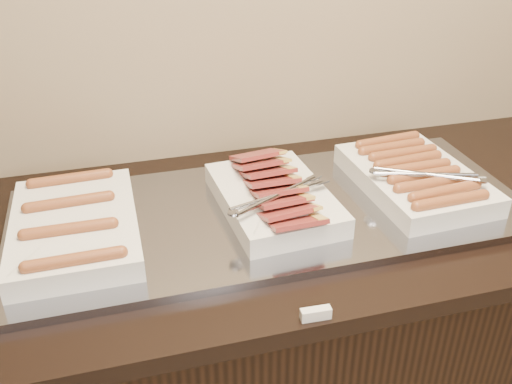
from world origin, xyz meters
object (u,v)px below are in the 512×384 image
(dish_left, at_px, (75,226))
(counter, at_px, (263,354))
(dish_center, at_px, (274,197))
(warming_tray, at_px, (272,212))
(dish_right, at_px, (415,177))

(dish_left, bearing_deg, counter, 0.15)
(counter, xyz_separation_m, dish_center, (0.02, -0.00, 0.50))
(counter, bearing_deg, warming_tray, 0.00)
(dish_right, bearing_deg, dish_center, 177.58)
(dish_left, relative_size, dish_center, 1.03)
(dish_left, bearing_deg, warming_tray, 0.15)
(dish_left, distance_m, dish_right, 0.81)
(warming_tray, xyz_separation_m, dish_center, (0.00, -0.00, 0.04))
(counter, distance_m, warming_tray, 0.46)
(counter, relative_size, warming_tray, 1.72)
(dish_left, bearing_deg, dish_right, -0.09)
(dish_right, bearing_deg, counter, 176.98)
(counter, height_order, dish_right, dish_right)
(warming_tray, xyz_separation_m, dish_right, (0.37, -0.00, 0.04))
(dish_left, xyz_separation_m, dish_right, (0.81, -0.00, 0.01))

